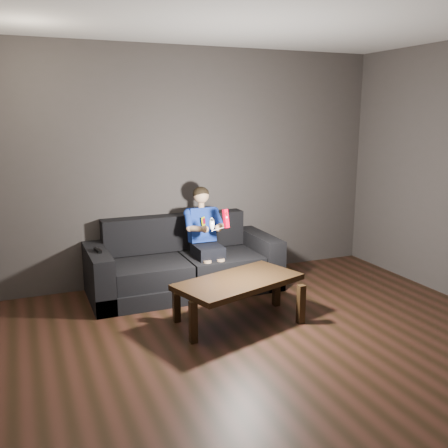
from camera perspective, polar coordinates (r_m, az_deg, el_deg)
name	(u,v)px	position (r m, az deg, el deg)	size (l,w,h in m)	color
floor	(284,374)	(4.02, 6.83, -16.67)	(5.00, 5.00, 0.00)	black
back_wall	(181,167)	(5.84, -4.98, 6.55)	(5.00, 0.04, 2.70)	#3F3B37
sofa	(183,268)	(5.63, -4.66, -4.98)	(2.09, 0.90, 0.81)	black
child	(205,230)	(5.54, -2.22, -0.70)	(0.43, 0.53, 1.07)	black
wii_remote_red	(226,218)	(5.15, 0.22, 0.64)	(0.07, 0.08, 0.20)	#C1001A
nunchuk_white	(212,224)	(5.11, -1.40, 0.01)	(0.07, 0.09, 0.14)	silver
wii_remote_black	(98,250)	(5.27, -14.23, -2.93)	(0.06, 0.17, 0.03)	black
coffee_table	(239,285)	(4.73, 1.68, -6.99)	(1.31, 0.93, 0.43)	black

